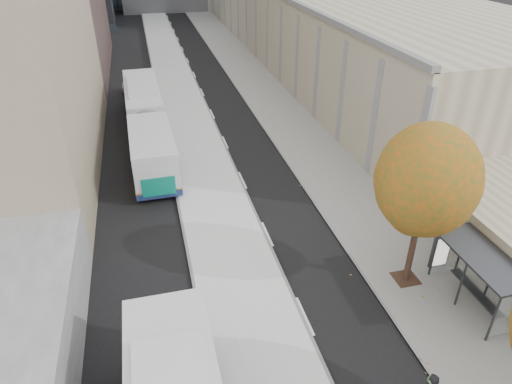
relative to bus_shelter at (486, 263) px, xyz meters
name	(u,v)px	position (x,y,z in m)	size (l,w,h in m)	color
bus_platform	(188,120)	(-9.56, 24.04, -2.11)	(4.25, 150.00, 0.15)	silver
sidewalk	(280,112)	(-1.56, 24.04, -2.15)	(4.75, 150.00, 0.08)	gray
building_tan	(299,6)	(9.81, 53.04, 1.81)	(18.00, 92.00, 8.00)	gray
bus_shelter	(486,263)	(0.00, 0.00, 0.00)	(1.90, 4.40, 2.53)	#383A3F
tree_c	(427,181)	(-2.09, 2.04, 3.06)	(4.20, 4.20, 7.28)	black
bus_far	(147,121)	(-12.83, 20.53, -0.53)	(3.15, 18.23, 3.03)	silver
distant_car	(134,90)	(-13.67, 31.16, -1.47)	(1.70, 4.22, 1.44)	white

